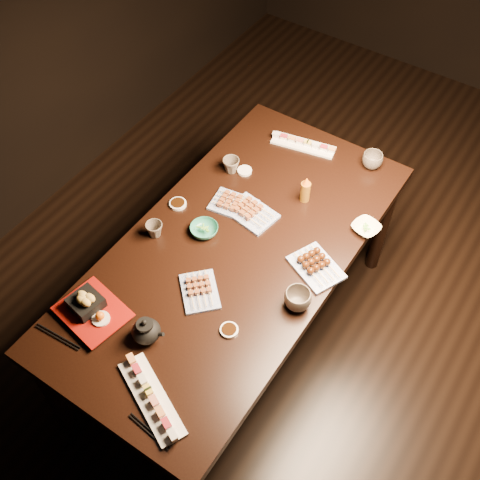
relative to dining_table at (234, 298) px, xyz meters
name	(u,v)px	position (x,y,z in m)	size (l,w,h in m)	color
ground	(335,340)	(0.46, 0.28, -0.38)	(5.00, 5.00, 0.00)	black
dining_table	(234,298)	(0.00, 0.00, 0.00)	(0.90, 1.80, 0.75)	black
sushi_platter_near	(151,397)	(0.14, -0.73, 0.40)	(0.37, 0.10, 0.05)	white
sushi_platter_far	(304,143)	(-0.08, 0.75, 0.39)	(0.32, 0.09, 0.04)	white
yakitori_plate_center	(252,211)	(-0.05, 0.22, 0.40)	(0.22, 0.16, 0.06)	#828EB6
yakitori_plate_right	(200,289)	(0.01, -0.26, 0.40)	(0.20, 0.14, 0.05)	#828EB6
yakitori_plate_left	(233,202)	(-0.15, 0.21, 0.40)	(0.20, 0.15, 0.05)	#828EB6
tsukune_plate	(317,265)	(0.35, 0.11, 0.40)	(0.22, 0.16, 0.06)	#828EB6
edamame_bowl_green	(204,230)	(-0.16, 0.01, 0.39)	(0.12, 0.12, 0.04)	#277761
edamame_bowl_cream	(366,228)	(0.42, 0.42, 0.39)	(0.12, 0.12, 0.03)	beige
tempura_tray	(91,307)	(-0.28, -0.58, 0.42)	(0.27, 0.22, 0.10)	black
teacup_near_left	(154,230)	(-0.34, -0.12, 0.41)	(0.08, 0.08, 0.07)	#52483E
teacup_mid_right	(298,299)	(0.37, -0.09, 0.42)	(0.11, 0.11, 0.09)	#52483E
teacup_far_left	(231,165)	(-0.28, 0.40, 0.41)	(0.08, 0.08, 0.08)	#52483E
teacup_far_right	(372,160)	(0.27, 0.80, 0.41)	(0.10, 0.10, 0.08)	#52483E
teapot	(146,329)	(-0.04, -0.54, 0.43)	(0.13, 0.13, 0.11)	black
condiment_bottle	(306,189)	(0.11, 0.43, 0.45)	(0.05, 0.05, 0.14)	brown
sauce_dish_west	(178,204)	(-0.36, 0.08, 0.38)	(0.08, 0.08, 0.01)	white
sauce_dish_east	(328,269)	(0.39, 0.13, 0.38)	(0.08, 0.08, 0.01)	white
sauce_dish_se	(229,330)	(0.21, -0.34, 0.38)	(0.07, 0.07, 0.01)	white
sauce_dish_nw	(245,171)	(-0.23, 0.43, 0.38)	(0.07, 0.07, 0.01)	white
chopsticks_near	(58,337)	(-0.33, -0.74, 0.38)	(0.22, 0.02, 0.01)	black
chopsticks_se	(149,431)	(0.21, -0.83, 0.38)	(0.19, 0.02, 0.01)	black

